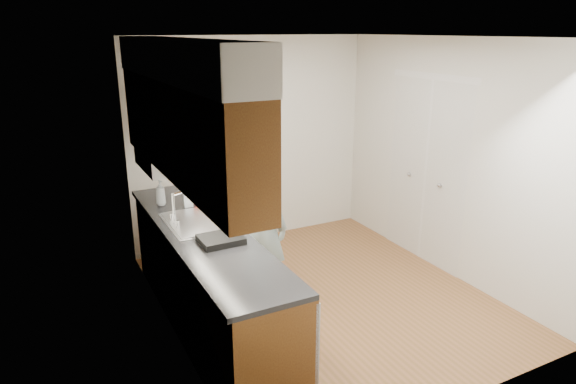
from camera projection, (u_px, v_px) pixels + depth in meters
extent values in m
plane|color=brown|center=(324.00, 297.00, 5.15)|extent=(3.50, 3.50, 0.00)
plane|color=white|center=(330.00, 37.00, 4.39)|extent=(3.50, 3.50, 0.00)
cube|color=silver|center=(167.00, 201.00, 4.12)|extent=(0.02, 3.50, 2.50)
cube|color=silver|center=(448.00, 159.00, 5.43)|extent=(0.02, 3.50, 2.50)
cube|color=silver|center=(252.00, 142.00, 6.25)|extent=(3.00, 0.02, 2.50)
cube|color=brown|center=(207.00, 282.00, 4.49)|extent=(0.60, 2.80, 0.90)
cube|color=black|center=(203.00, 233.00, 4.34)|extent=(0.63, 2.80, 0.04)
cube|color=#B2B2B7|center=(198.00, 228.00, 4.53)|extent=(0.48, 0.68, 0.14)
cube|color=#B2B2B7|center=(197.00, 222.00, 4.51)|extent=(0.52, 0.72, 0.01)
cube|color=#B2B2B7|center=(296.00, 334.00, 3.68)|extent=(0.03, 0.60, 0.80)
cube|color=brown|center=(183.00, 128.00, 4.01)|extent=(0.33, 2.80, 0.75)
cube|color=silver|center=(178.00, 59.00, 3.85)|extent=(0.35, 2.80, 0.30)
cube|color=#A5A5AA|center=(167.00, 160.00, 4.90)|extent=(0.46, 0.75, 0.16)
cube|color=white|center=(426.00, 173.00, 5.74)|extent=(0.02, 1.22, 2.05)
cube|color=#58585A|center=(259.00, 304.00, 4.99)|extent=(0.52, 0.86, 0.02)
imported|color=#87A1A5|center=(258.00, 210.00, 4.69)|extent=(0.71, 0.81, 1.93)
imported|color=silver|center=(161.00, 193.00, 4.93)|extent=(0.11, 0.11, 0.25)
imported|color=silver|center=(188.00, 197.00, 4.90)|extent=(0.09, 0.10, 0.19)
cylinder|color=red|center=(195.00, 198.00, 4.99)|extent=(0.06, 0.06, 0.12)
cylinder|color=#A5A5AA|center=(204.00, 200.00, 4.94)|extent=(0.08, 0.08, 0.11)
cube|color=black|center=(221.00, 239.00, 4.08)|extent=(0.34, 0.28, 0.05)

